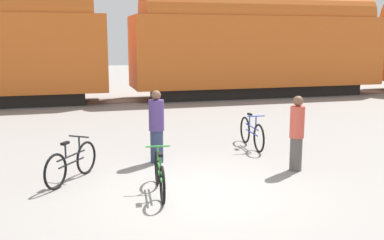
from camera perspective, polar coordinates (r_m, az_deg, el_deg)
The scene contains 9 objects.
ground_plane at distance 8.51m, azimuth 0.83°, elevation -9.17°, with size 80.00×80.00×0.00m, color gray.
freight_train at distance 20.67m, azimuth -9.32°, elevation 9.94°, with size 52.92×2.85×5.19m.
rail_near at distance 20.16m, azimuth -8.87°, elevation 2.17°, with size 64.92×0.07×0.01m, color #4C4238.
rail_far at distance 21.57m, azimuth -9.32°, elevation 2.70°, with size 64.92×0.07×0.01m, color #4C4238.
bicycle_black at distance 9.35m, azimuth -15.03°, elevation -5.33°, with size 1.05×1.48×0.88m.
bicycle_green at distance 8.36m, azimuth -4.14°, elevation -6.95°, with size 0.46×1.75×0.85m.
bicycle_blue at distance 11.90m, azimuth 7.59°, elevation -1.66°, with size 0.46×1.80×0.91m.
person_in_red at distance 9.92m, azimuth 13.16°, elevation -1.63°, with size 0.31×0.31×1.64m.
person_in_purple at distance 10.32m, azimuth -4.52°, elevation -0.86°, with size 0.35×0.35×1.68m.
Camera 1 is at (-2.25, -7.70, 2.85)m, focal length 42.00 mm.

